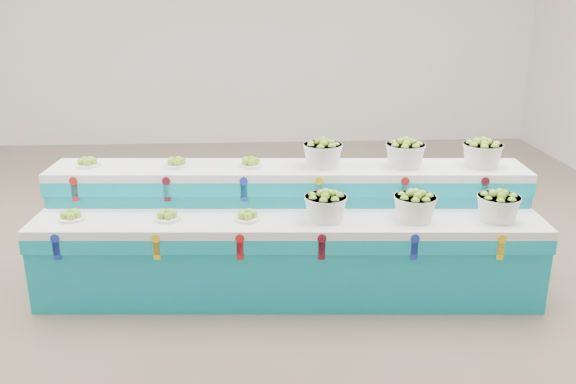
{
  "coord_description": "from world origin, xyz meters",
  "views": [
    {
      "loc": [
        0.32,
        -5.1,
        2.48
      ],
      "look_at": [
        0.6,
        -0.31,
        0.87
      ],
      "focal_mm": 37.46,
      "sensor_mm": 36.0,
      "label": 1
    }
  ],
  "objects_px": {
    "display_stand": "(288,232)",
    "plate_upper_mid": "(176,161)",
    "basket_lower_left": "(326,206)",
    "basket_upper_right": "(482,153)"
  },
  "relations": [
    {
      "from": "display_stand",
      "to": "basket_lower_left",
      "type": "xyz_separation_m",
      "value": [
        0.29,
        -0.28,
        0.33
      ]
    },
    {
      "from": "display_stand",
      "to": "plate_upper_mid",
      "type": "bearing_deg",
      "value": 165.19
    },
    {
      "from": "basket_lower_left",
      "to": "basket_upper_right",
      "type": "xyz_separation_m",
      "value": [
        1.42,
        0.44,
        0.3
      ]
    },
    {
      "from": "plate_upper_mid",
      "to": "basket_upper_right",
      "type": "xyz_separation_m",
      "value": [
        2.66,
        -0.16,
        0.08
      ]
    },
    {
      "from": "display_stand",
      "to": "basket_lower_left",
      "type": "bearing_deg",
      "value": -40.6
    },
    {
      "from": "basket_lower_left",
      "to": "basket_upper_right",
      "type": "height_order",
      "value": "basket_upper_right"
    },
    {
      "from": "plate_upper_mid",
      "to": "basket_upper_right",
      "type": "height_order",
      "value": "basket_upper_right"
    },
    {
      "from": "display_stand",
      "to": "plate_upper_mid",
      "type": "distance_m",
      "value": 1.15
    },
    {
      "from": "display_stand",
      "to": "plate_upper_mid",
      "type": "relative_size",
      "value": 19.95
    },
    {
      "from": "display_stand",
      "to": "plate_upper_mid",
      "type": "xyz_separation_m",
      "value": [
        -0.96,
        0.32,
        0.55
      ]
    }
  ]
}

